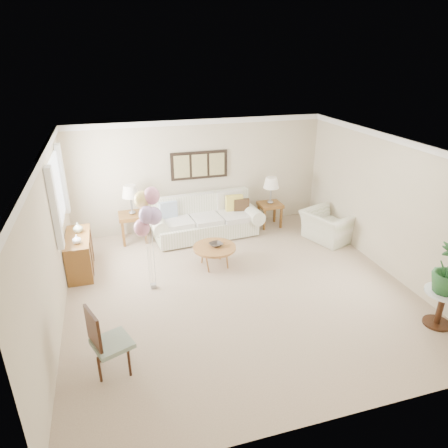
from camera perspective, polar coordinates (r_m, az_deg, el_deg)
name	(u,v)px	position (r m, az deg, el deg)	size (l,w,h in m)	color
ground_plane	(238,289)	(7.39, 2.06, -9.19)	(6.00, 6.00, 0.00)	#BAA78C
room_shell	(232,204)	(6.71, 1.12, 2.85)	(6.04, 6.04, 2.60)	beige
wall_art_triptych	(199,165)	(9.40, -3.54, 8.39)	(1.35, 0.06, 0.65)	black
sofa	(205,220)	(9.28, -2.75, 0.51)	(2.64, 1.15, 0.95)	silver
end_table_left	(133,218)	(9.15, -12.89, 0.81)	(0.61, 0.56, 0.67)	brown
end_table_right	(270,207)	(9.80, 6.59, 2.44)	(0.55, 0.50, 0.59)	brown
lamp_left	(130,192)	(8.93, -13.24, 4.45)	(0.38, 0.38, 0.66)	gray
lamp_right	(271,184)	(9.61, 6.76, 5.76)	(0.37, 0.37, 0.65)	gray
coffee_table	(215,248)	(7.93, -1.36, -3.47)	(0.85, 0.85, 0.43)	olive
decor_bowl	(216,245)	(7.92, -1.16, -2.96)	(0.26, 0.26, 0.06)	#322B25
armchair	(328,226)	(9.36, 14.62, -0.29)	(1.04, 0.91, 0.68)	silver
side_table	(442,300)	(7.12, 28.74, -9.44)	(0.57, 0.57, 0.62)	silver
accent_chair	(106,340)	(5.67, -16.51, -15.57)	(0.61, 0.61, 0.97)	gray
credenza	(80,254)	(8.27, -19.92, -4.02)	(0.46, 1.20, 0.74)	brown
vase_white	(77,239)	(7.79, -20.31, -2.04)	(0.16, 0.16, 0.17)	white
vase_sage	(78,228)	(8.26, -20.17, -0.48)	(0.19, 0.19, 0.20)	#B3C0A2
balloon_cluster	(147,211)	(6.85, -10.90, 1.78)	(0.49, 0.50, 1.91)	gray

